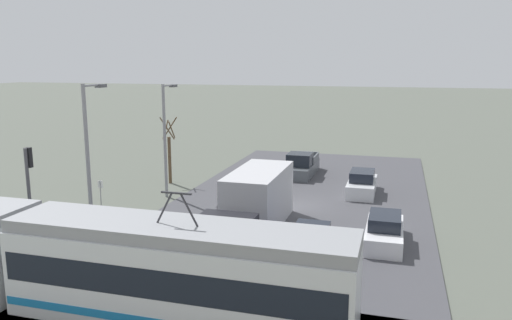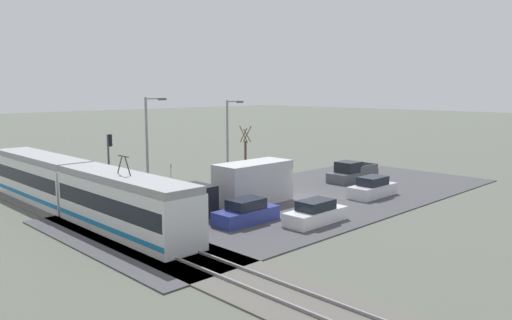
% 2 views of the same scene
% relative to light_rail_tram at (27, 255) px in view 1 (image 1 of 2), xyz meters
% --- Properties ---
extents(ground_plane, '(320.00, 320.00, 0.00)m').
position_rel_light_rail_tram_xyz_m(ground_plane, '(-7.48, -15.08, -1.78)').
color(ground_plane, '#565B51').
extents(road_surface, '(16.09, 37.31, 0.08)m').
position_rel_light_rail_tram_xyz_m(road_surface, '(-7.48, -15.08, -1.74)').
color(road_surface, '#424247').
rests_on(road_surface, ground).
extents(light_rail_tram, '(24.90, 2.82, 4.64)m').
position_rel_light_rail_tram_xyz_m(light_rail_tram, '(0.00, 0.00, 0.00)').
color(light_rail_tram, silver).
rests_on(light_rail_tram, ground).
extents(box_truck, '(2.62, 10.40, 3.10)m').
position_rel_light_rail_tram_xyz_m(box_truck, '(-6.12, -9.43, -0.27)').
color(box_truck, black).
rests_on(box_truck, ground).
extents(pickup_truck, '(2.02, 5.65, 1.86)m').
position_rel_light_rail_tram_xyz_m(pickup_truck, '(-6.03, -23.87, -1.00)').
color(pickup_truck, '#4C5156').
rests_on(pickup_truck, ground).
extents(sedan_car_0, '(1.82, 4.47, 1.55)m').
position_rel_light_rail_tram_xyz_m(sedan_car_0, '(-9.76, -6.67, -1.07)').
color(sedan_car_0, navy).
rests_on(sedan_car_0, ground).
extents(sedan_car_1, '(1.80, 4.56, 1.50)m').
position_rel_light_rail_tram_xyz_m(sedan_car_1, '(-12.97, -9.79, -1.09)').
color(sedan_car_1, silver).
rests_on(sedan_car_1, ground).
extents(sedan_car_2, '(1.84, 4.55, 1.61)m').
position_rel_light_rail_tram_xyz_m(sedan_car_2, '(-11.15, -19.29, -1.04)').
color(sedan_car_2, silver).
rests_on(sedan_car_2, ground).
extents(traffic_light_pole, '(0.28, 0.47, 5.09)m').
position_rel_light_rail_tram_xyz_m(traffic_light_pole, '(3.22, -4.17, 1.52)').
color(traffic_light_pole, '#47474C').
rests_on(traffic_light_pole, ground).
extents(street_tree, '(1.19, 0.98, 5.02)m').
position_rel_light_rail_tram_xyz_m(street_tree, '(3.02, -18.68, 0.50)').
color(street_tree, brown).
rests_on(street_tree, ground).
extents(street_lamp_near_crossing, '(0.36, 1.95, 7.97)m').
position_rel_light_rail_tram_xyz_m(street_lamp_near_crossing, '(1.70, -6.86, 2.82)').
color(street_lamp_near_crossing, gray).
rests_on(street_lamp_near_crossing, ground).
extents(street_lamp_mid_block, '(0.36, 1.95, 7.59)m').
position_rel_light_rail_tram_xyz_m(street_lamp_mid_block, '(1.55, -15.26, 2.63)').
color(street_lamp_mid_block, gray).
rests_on(street_lamp_mid_block, ground).
extents(no_parking_sign, '(0.32, 0.08, 2.17)m').
position_rel_light_rail_tram_xyz_m(no_parking_sign, '(3.33, -10.01, -0.46)').
color(no_parking_sign, gray).
rests_on(no_parking_sign, ground).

